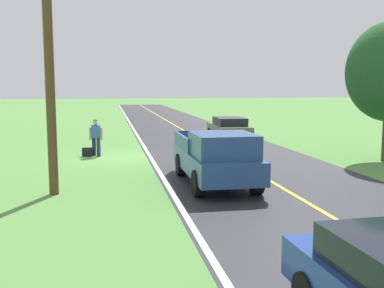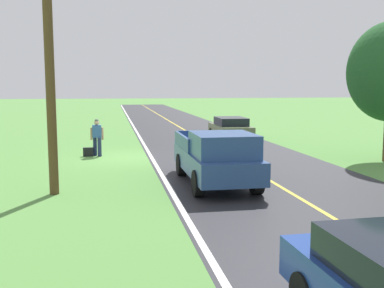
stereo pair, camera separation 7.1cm
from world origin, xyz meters
The scene contains 9 objects.
ground_plane centered at (0.00, 0.00, 0.00)m, with size 200.00×200.00×0.00m, color #568E42.
road_surface centered at (-4.86, 0.00, 0.00)m, with size 7.55×120.00×0.00m, color #28282D.
lane_edge_line centered at (-1.26, 0.00, 0.01)m, with size 0.16×117.60×0.00m, color silver.
lane_centre_line centered at (-4.86, 0.00, 0.01)m, with size 0.14×117.60×0.00m, color gold.
hitchhiker_walking centered at (1.20, -0.65, 0.98)m, with size 0.62×0.52×1.75m.
suitcase_carried centered at (1.62, -0.58, 0.21)m, with size 0.20×0.46×0.42m, color black.
pickup_truck_passing centered at (-2.87, 6.56, 0.97)m, with size 2.10×5.40×1.82m.
sedan_near_oncoming centered at (-6.51, -5.42, 0.75)m, with size 2.01×4.44×1.41m.
utility_pole_roadside centered at (2.29, 6.89, 3.92)m, with size 0.28×0.28×7.84m, color brown.
Camera 1 is at (0.62, 20.98, 3.27)m, focal length 42.63 mm.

